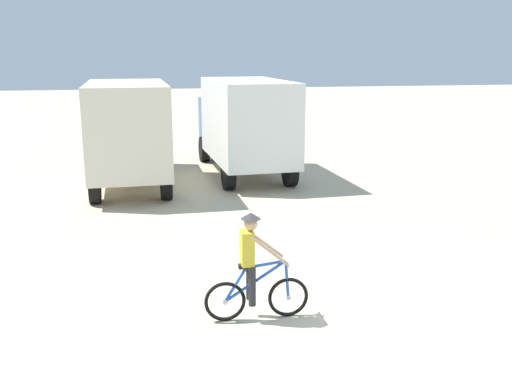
# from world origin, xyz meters

# --- Properties ---
(ground_plane) EXTENTS (120.00, 120.00, 0.00)m
(ground_plane) POSITION_xyz_m (0.00, 0.00, 0.00)
(ground_plane) COLOR beige
(box_truck_cream_rv) EXTENTS (2.52, 6.80, 3.35)m
(box_truck_cream_rv) POSITION_xyz_m (-3.42, 9.75, 1.87)
(box_truck_cream_rv) COLOR beige
(box_truck_cream_rv) RESTS_ON ground
(box_truck_white_box) EXTENTS (2.68, 6.85, 3.35)m
(box_truck_white_box) POSITION_xyz_m (0.56, 10.72, 1.87)
(box_truck_white_box) COLOR white
(box_truck_white_box) RESTS_ON ground
(cyclist_orange_shirt) EXTENTS (1.73, 0.52, 1.82)m
(cyclist_orange_shirt) POSITION_xyz_m (-1.31, -0.76, 0.85)
(cyclist_orange_shirt) COLOR black
(cyclist_orange_shirt) RESTS_ON ground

